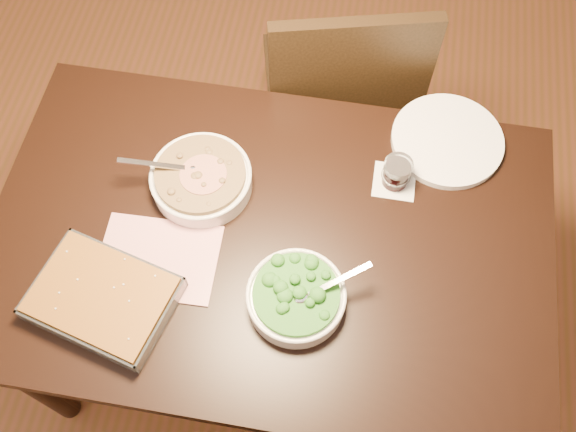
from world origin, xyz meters
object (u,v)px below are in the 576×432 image
Objects in this scene: table at (269,254)px; baking_dish at (103,298)px; stew_bowl at (201,179)px; dinner_plate at (447,140)px; chair_far at (340,92)px; broccoli_bowl at (296,297)px; wine_tumbler at (397,172)px.

baking_dish is at bearing -146.71° from table.
dinner_plate is (0.61, 0.24, -0.03)m from stew_bowl.
stew_bowl reaches higher than baking_dish.
chair_far is (0.30, 0.53, -0.24)m from stew_bowl.
chair_far is (-0.31, 0.29, -0.22)m from dinner_plate.
broccoli_bowl is (0.09, -0.15, 0.13)m from table.
broccoli_bowl is at bearing 74.71° from chair_far.
stew_bowl is 1.17× the size of broccoli_bowl.
baking_dish is 0.37× the size of chair_far.
wine_tumbler is 0.53m from chair_far.
wine_tumbler is at bearing -131.19° from dinner_plate.
dinner_plate is 0.47m from chair_far.
baking_dish is at bearing 48.26° from chair_far.
stew_bowl is at bearing -158.59° from dinner_plate.
chair_far reaches higher than baking_dish.
stew_bowl is at bearing 80.65° from baking_dish.
table is 4.90× the size of stew_bowl.
stew_bowl reaches higher than wine_tumbler.
stew_bowl reaches higher than dinner_plate.
dinner_plate reaches higher than table.
broccoli_bowl is at bearing 24.13° from baking_dish.
dinner_plate is (0.77, 0.59, -0.02)m from baking_dish.
table is 0.26m from stew_bowl.
stew_bowl is at bearing 45.92° from chair_far.
wine_tumbler reaches higher than baking_dish.
stew_bowl is 0.29× the size of chair_far.
chair_far reaches higher than wine_tumbler.
wine_tumbler is 0.20m from dinner_plate.
stew_bowl is 0.49m from wine_tumbler.
wine_tumbler is (0.29, 0.21, 0.14)m from table.
wine_tumbler is at bearing 11.07° from stew_bowl.
stew_bowl is at bearing 136.69° from broccoli_bowl.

